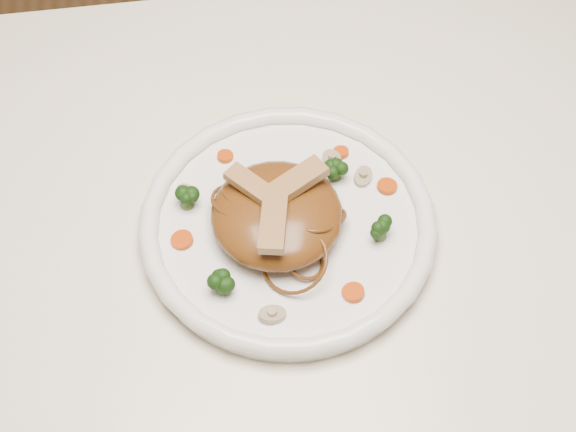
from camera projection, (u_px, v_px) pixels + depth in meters
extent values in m
cube|color=beige|center=(297.00, 265.00, 0.89)|extent=(1.20, 0.80, 0.04)
cylinder|color=white|center=(288.00, 228.00, 0.89)|extent=(0.37, 0.37, 0.02)
ellipsoid|color=#593411|center=(277.00, 215.00, 0.86)|extent=(0.15, 0.15, 0.04)
cube|color=#A5834E|center=(293.00, 183.00, 0.85)|extent=(0.08, 0.06, 0.01)
cube|color=#A5834E|center=(254.00, 187.00, 0.85)|extent=(0.06, 0.06, 0.01)
cube|color=#A5834E|center=(274.00, 219.00, 0.82)|extent=(0.04, 0.08, 0.01)
cylinder|color=#BB4706|center=(341.00, 152.00, 0.93)|extent=(0.02, 0.02, 0.00)
cylinder|color=#BB4706|center=(182.00, 240.00, 0.86)|extent=(0.03, 0.03, 0.00)
cylinder|color=#BB4706|center=(387.00, 186.00, 0.90)|extent=(0.02, 0.02, 0.00)
cylinder|color=#BB4706|center=(225.00, 156.00, 0.92)|extent=(0.02, 0.02, 0.00)
cylinder|color=#BB4706|center=(353.00, 292.00, 0.83)|extent=(0.02, 0.02, 0.00)
cylinder|color=tan|center=(272.00, 314.00, 0.82)|extent=(0.03, 0.03, 0.01)
cylinder|color=tan|center=(363.00, 177.00, 0.91)|extent=(0.04, 0.04, 0.01)
cylinder|color=tan|center=(187.00, 193.00, 0.90)|extent=(0.03, 0.03, 0.01)
cylinder|color=tan|center=(332.00, 159.00, 0.92)|extent=(0.03, 0.03, 0.01)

